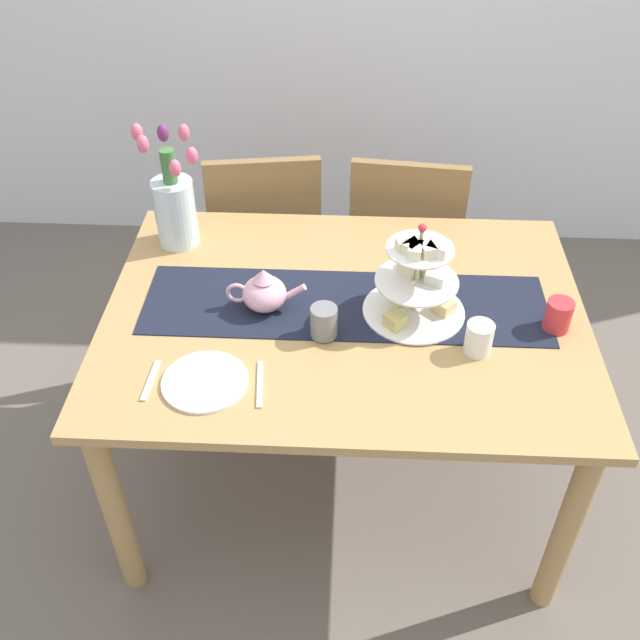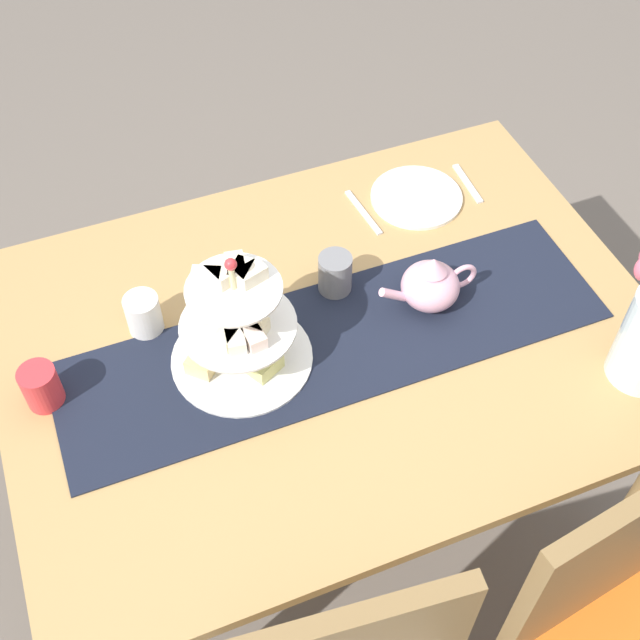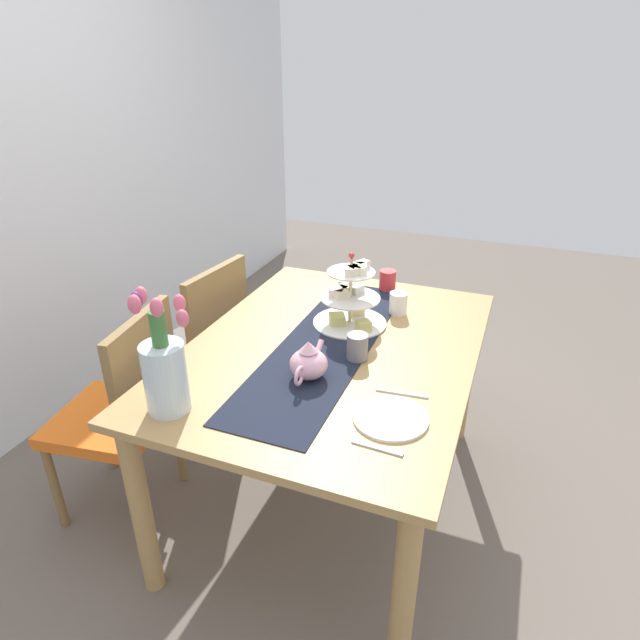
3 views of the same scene
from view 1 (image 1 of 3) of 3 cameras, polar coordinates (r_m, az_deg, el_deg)
ground_plane at (r=2.69m, az=1.61°, el=-11.85°), size 8.00×8.00×0.00m
dining_table at (r=2.21m, az=1.92°, el=-1.40°), size 1.42×1.05×0.76m
chair_left at (r=2.92m, az=-4.30°, el=6.42°), size 0.48×0.48×0.91m
chair_right at (r=2.91m, az=6.67°, el=6.09°), size 0.46×0.46×0.91m
table_runner at (r=2.16m, az=2.00°, el=1.22°), size 1.20×0.33×0.00m
tiered_cake_stand at (r=2.08m, az=7.60°, el=2.90°), size 0.30×0.30×0.30m
teapot at (r=2.12m, az=-4.43°, el=2.19°), size 0.24×0.13×0.14m
tulip_vase at (r=2.40m, az=-11.38°, el=8.91°), size 0.20×0.18×0.42m
dinner_plate_left at (r=1.94m, az=-9.03°, el=-4.81°), size 0.23×0.23×0.01m
fork_left at (r=1.97m, az=-13.17°, el=-4.64°), size 0.02×0.15×0.01m
knife_left at (r=1.92m, az=-4.76°, el=-5.04°), size 0.03×0.17×0.01m
mug_grey at (r=2.02m, az=0.30°, el=-0.14°), size 0.08×0.08×0.09m
mug_white_text at (r=2.02m, az=12.39°, el=-1.41°), size 0.08×0.08×0.09m
mug_orange at (r=2.16m, az=18.23°, el=0.35°), size 0.08×0.08×0.09m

